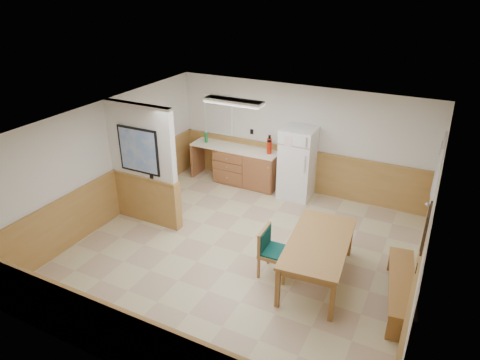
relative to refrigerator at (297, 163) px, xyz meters
The scene contains 20 objects.
ground 2.76m from the refrigerator, 92.41° to the right, with size 6.00×6.00×0.00m, color beige.
ceiling 3.12m from the refrigerator, 92.41° to the right, with size 6.00×6.00×0.02m, color white.
back_wall 0.58m from the refrigerator, 106.62° to the left, with size 6.00×0.02×2.50m, color silver.
right_wall 3.93m from the refrigerator, 42.31° to the right, with size 0.02×6.00×2.50m, color silver.
left_wall 4.10m from the refrigerator, 139.79° to the right, with size 0.02×6.00×2.50m, color silver.
wainscot_back 0.49m from the refrigerator, 107.51° to the left, with size 6.00×0.04×1.00m, color #B28347.
wainscot_right 3.91m from the refrigerator, 42.50° to the right, with size 0.04×6.00×1.00m, color #B28347.
wainscot_left 4.07m from the refrigerator, 139.60° to the right, with size 0.04×6.00×1.00m, color #B28347.
partition_wall 3.42m from the refrigerator, 134.11° to the right, with size 1.50×0.20×2.50m.
kitchen_counter 1.37m from the refrigerator, behind, with size 2.20×0.61×1.00m.
exterior_door 2.95m from the refrigerator, 14.34° to the right, with size 0.07×1.02×2.15m.
kitchen_window 2.35m from the refrigerator, behind, with size 0.80×0.04×1.00m.
wall_painting 4.16m from the refrigerator, 45.73° to the right, with size 0.04×0.50×0.60m.
fluorescent_fixture 2.29m from the refrigerator, 124.40° to the right, with size 1.20×0.30×0.09m.
refrigerator is the anchor object (origin of this frame).
dining_table 3.02m from the refrigerator, 63.42° to the right, with size 1.12×1.97×0.75m.
dining_bench 3.84m from the refrigerator, 45.11° to the right, with size 0.63×1.78×0.45m.
dining_chair 2.97m from the refrigerator, 78.39° to the right, with size 0.72×0.52×0.85m.
fire_extinguisher 0.77m from the refrigerator, behind, with size 0.15×0.15×0.45m.
soap_bottle 2.41m from the refrigerator, behind, with size 0.08×0.08×0.25m, color #178038.
Camera 1 is at (2.93, -5.84, 4.64)m, focal length 32.00 mm.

